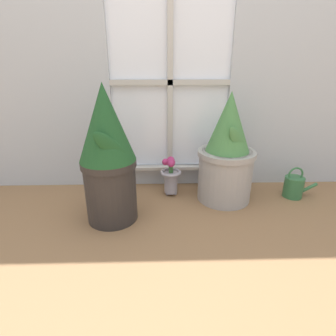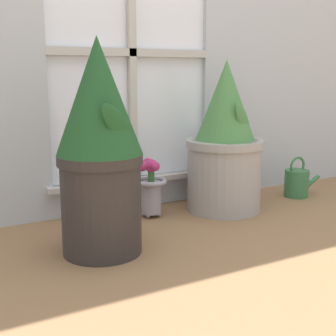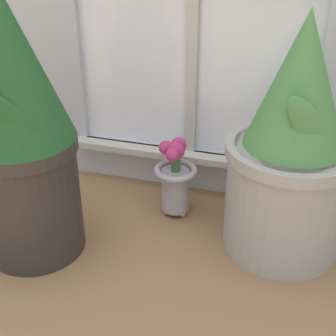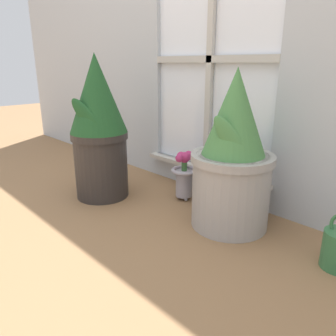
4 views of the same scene
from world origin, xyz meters
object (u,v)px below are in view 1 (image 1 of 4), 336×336
Objects in this scene: potted_plant_right at (227,155)px; watering_can at (294,186)px; potted_plant_left at (108,155)px; flower_vase at (171,175)px.

potted_plant_right reaches higher than watering_can.
watering_can is at bearing 1.35° from potted_plant_right.
potted_plant_right is at bearing -178.65° from watering_can.
potted_plant_left is at bearing -168.74° from watering_can.
potted_plant_right is at bearing 17.70° from potted_plant_left.
potted_plant_left reaches higher than watering_can.
flower_vase is (-0.35, 0.07, -0.17)m from potted_plant_right.
flower_vase is at bearing 175.90° from watering_can.
potted_plant_right is 0.40m from flower_vase.
watering_can is (0.84, -0.06, -0.07)m from flower_vase.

